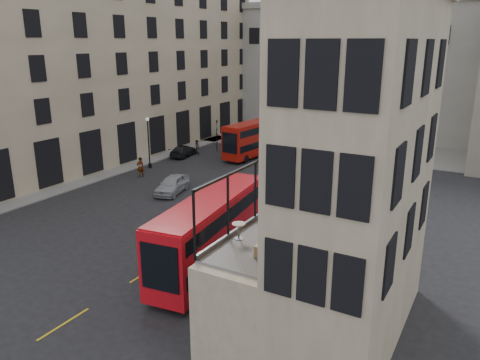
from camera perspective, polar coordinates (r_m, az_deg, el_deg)
The scene contains 31 objects.
ground at distance 26.95m, azimuth -7.89°, elevation -12.00°, with size 140.00×140.00×0.00m, color black.
host_building_main at distance 19.81m, azimuth 14.70°, elevation 1.30°, with size 7.26×11.40×15.10m.
host_frontage at distance 22.90m, azimuth 5.18°, elevation -11.00°, with size 3.00×11.00×4.50m, color #C5B294.
cafe_floor at distance 21.93m, azimuth 5.33°, elevation -5.67°, with size 3.00×10.00×0.10m, color slate.
building_left at distance 56.81m, azimuth -18.14°, elevation 14.36°, with size 14.60×50.60×22.00m.
gateway at distance 69.49m, azimuth 13.52°, elevation 13.33°, with size 35.00×10.60×18.00m.
pavement_far at distance 61.58m, azimuth 9.37°, elevation 4.42°, with size 40.00×12.00×0.12m, color slate.
pavement_left at distance 49.46m, azimuth -19.84°, elevation 0.64°, with size 8.00×48.00×0.12m, color slate.
traffic_light_near at distance 35.91m, azimuth 2.32°, elevation -0.25°, with size 0.16×0.20×3.80m.
traffic_light_far at distance 56.21m, azimuth -2.85°, elevation 5.92°, with size 0.16×0.20×3.80m.
street_lamp_a at distance 49.52m, azimuth -11.05°, elevation 4.13°, with size 0.36×0.36×5.33m.
street_lamp_b at distance 57.45m, azimuth 8.06°, elevation 5.98°, with size 0.36×0.36×5.33m.
bus_near at distance 27.07m, azimuth -3.55°, elevation -6.00°, with size 3.76×11.12×4.35m.
bus_far at distance 54.05m, azimuth 1.90°, elevation 5.33°, with size 3.17×10.26×4.03m.
car_a at distance 41.34m, azimuth -8.28°, elevation -0.53°, with size 1.83×4.54×1.55m, color #989BA0.
car_b at distance 49.60m, azimuth 6.78°, elevation 2.29°, with size 1.40×4.00×1.32m, color #9C090B.
car_c at distance 54.44m, azimuth -6.89°, elevation 3.55°, with size 1.80×4.43×1.28m, color black.
bicycle at distance 40.22m, azimuth 5.19°, elevation -1.41°, with size 0.58×1.66×0.87m, color gray.
cyclist at distance 39.55m, azimuth 4.37°, elevation -1.08°, with size 0.62×0.40×1.69m, color #CADA17.
pedestrian_a at distance 55.00m, azimuth -5.24°, elevation 3.97°, with size 0.84×0.65×1.73m, color gray.
pedestrian_b at distance 62.80m, azimuth 8.41°, elevation 5.49°, with size 1.17×0.67×1.81m, color gray.
pedestrian_c at distance 62.42m, azimuth 10.30°, elevation 5.27°, with size 0.98×0.41×1.68m, color gray.
pedestrian_d at distance 50.32m, azimuth 19.36°, elevation 1.91°, with size 0.86×0.56×1.76m, color gray.
pedestrian_e at distance 46.71m, azimuth -12.06°, elevation 1.55°, with size 0.72×0.47×1.98m, color gray.
cafe_table_near at distance 20.23m, azimuth -0.16°, elevation -5.94°, with size 0.58×0.58×0.72m.
cafe_table_mid at distance 22.14m, azimuth 4.25°, elevation -3.84°, with size 0.62×0.62×0.78m.
cafe_table_far at distance 24.50m, azimuth 6.48°, elevation -2.01°, with size 0.55×0.55×0.69m.
cafe_chair_a at distance 18.75m, azimuth 2.61°, elevation -8.56°, with size 0.45×0.45×0.88m.
cafe_chair_b at distance 21.25m, azimuth 6.64°, elevation -5.51°, with size 0.47×0.47×0.91m.
cafe_chair_c at distance 22.28m, azimuth 9.16°, elevation -4.67°, with size 0.38×0.38×0.75m.
cafe_chair_d at distance 23.75m, azimuth 9.14°, elevation -3.15°, with size 0.50×0.50×0.96m.
Camera 1 is at (14.74, -18.55, 12.84)m, focal length 35.00 mm.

